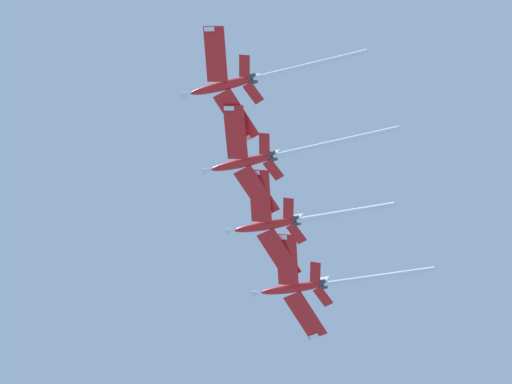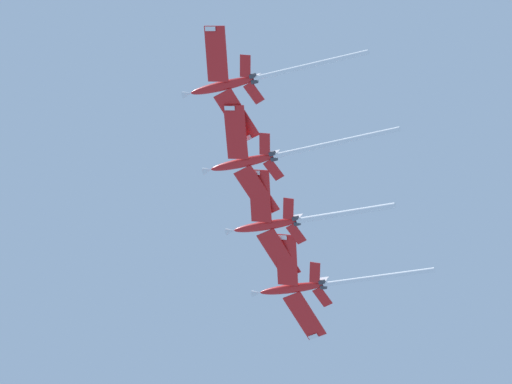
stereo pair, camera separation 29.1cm
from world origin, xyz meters
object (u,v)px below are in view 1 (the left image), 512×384
jet_inner_left (263,158)px  jet_centre (285,222)px  jet_far_left (240,82)px  jet_inner_right (309,286)px

jet_inner_left → jet_centre: (8.67, -7.67, -0.02)m
jet_far_left → jet_centre: jet_far_left is taller
jet_inner_left → jet_centre: bearing=-41.5°
jet_centre → jet_inner_right: bearing=-43.3°
jet_centre → jet_inner_left: bearing=138.5°
jet_far_left → jet_inner_right: bearing=-41.4°
jet_far_left → jet_inner_left: bearing=-39.6°
jet_far_left → jet_centre: (18.69, -15.95, -0.82)m
jet_far_left → jet_inner_right: jet_far_left is taller
jet_inner_right → jet_inner_left: bearing=137.6°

